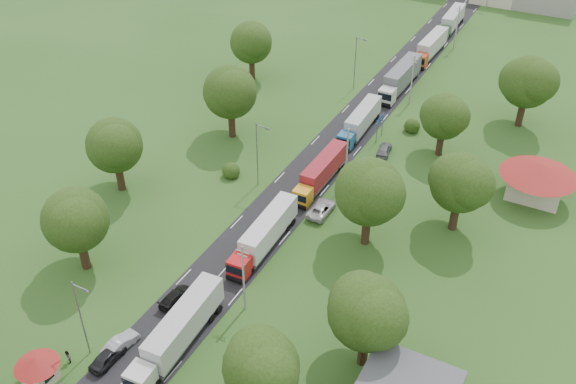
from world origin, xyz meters
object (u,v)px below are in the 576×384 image
Objects in this scene: info_sign at (380,123)px; car_lane_mid at (121,344)px; car_lane_front at (108,357)px; truck_0 at (179,331)px; guard_booth at (38,367)px.

info_sign is 0.95× the size of car_lane_mid.
info_sign reaches higher than car_lane_front.
truck_0 is 7.56m from car_lane_front.
guard_booth is 1.01× the size of car_lane_front.
car_lane_front is at bearing 97.89° from car_lane_mid.
truck_0 reaches higher than guard_booth.
car_lane_front is (4.20, 5.00, -1.42)m from guard_booth.
car_lane_front reaches higher than car_lane_mid.
info_sign reaches higher than guard_booth.
guard_booth is 0.29× the size of truck_0.
car_lane_front is 2.00m from car_lane_mid.
info_sign is (12.40, 60.00, 0.84)m from guard_booth.
guard_booth is 8.29m from car_lane_mid.
car_lane_mid is (-8.20, -53.00, -2.29)m from info_sign.
car_lane_front is 1.01× the size of car_lane_mid.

